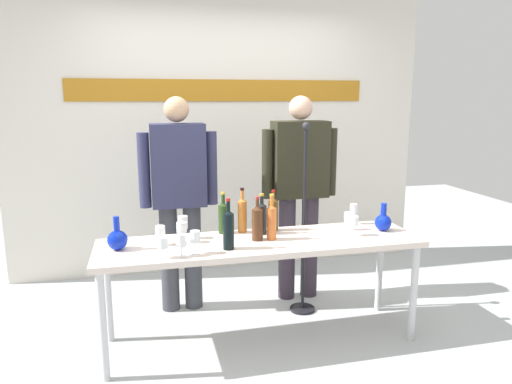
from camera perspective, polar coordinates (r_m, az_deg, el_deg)
The scene contains 24 objects.
ground_plane at distance 3.50m, azimuth 0.61°, elevation -17.43°, with size 10.00×10.00×0.00m, color #AFB5B8.
back_wall at distance 4.60m, azimuth -4.22°, elevation 9.08°, with size 4.00×0.11×3.00m.
display_table at distance 3.23m, azimuth 0.63°, elevation -6.94°, with size 2.18×0.59×0.73m.
decanter_blue_left at distance 3.12m, azimuth -16.40°, elevation -5.47°, with size 0.13×0.13×0.22m.
decanter_blue_right at distance 3.54m, azimuth 15.10°, elevation -3.46°, with size 0.12×0.12×0.20m.
presenter_left at distance 3.71m, azimuth -9.28°, elevation 0.05°, with size 0.60×0.22×1.69m.
presenter_right at distance 3.90m, azimuth 5.25°, elevation 0.92°, with size 0.64×0.22×1.70m.
wine_bottle_0 at distance 3.00m, azimuth -3.35°, elevation -4.38°, with size 0.07×0.07×0.33m.
wine_bottle_1 at distance 3.20m, azimuth 1.90°, elevation -3.45°, with size 0.06×0.06×0.32m.
wine_bottle_2 at distance 3.32m, azimuth 0.69°, elevation -3.02°, with size 0.07×0.07×0.29m.
wine_bottle_3 at distance 3.35m, azimuth -3.96°, elevation -2.94°, with size 0.07×0.07×0.30m.
wine_bottle_4 at distance 3.18m, azimuth 0.17°, elevation -3.63°, with size 0.08×0.08×0.30m.
wine_bottle_5 at distance 3.42m, azimuth 2.10°, elevation -2.54°, with size 0.07×0.07×0.30m.
wine_bottle_6 at distance 3.37m, azimuth -1.67°, elevation -2.63°, with size 0.06×0.06×0.32m.
wine_glass_left_0 at distance 2.89m, azimuth -11.22°, elevation -6.08°, with size 0.07×0.07×0.13m.
wine_glass_left_1 at distance 3.26m, azimuth -8.82°, elevation -3.68°, with size 0.07×0.07×0.16m.
wine_glass_left_2 at distance 2.94m, azimuth -7.37°, elevation -5.42°, with size 0.06×0.06×0.15m.
wine_glass_left_3 at distance 3.17m, azimuth -8.97°, elevation -4.29°, with size 0.07×0.07×0.14m.
wine_glass_left_4 at distance 3.14m, azimuth -11.49°, elevation -4.69°, with size 0.06×0.06×0.13m.
wine_glass_left_5 at distance 2.91m, azimuth -9.01°, elevation -5.87°, with size 0.06×0.06×0.14m.
wine_glass_right_0 at distance 3.66m, azimuth 11.71°, elevation -2.11°, with size 0.06×0.06×0.16m.
wine_glass_right_1 at distance 3.35m, azimuth 11.71°, elevation -3.47°, with size 0.07×0.07×0.14m.
wine_glass_right_2 at distance 3.49m, azimuth 11.09°, elevation -3.04°, with size 0.06×0.06×0.13m.
microphone_stand at distance 3.75m, azimuth 5.76°, elevation -7.05°, with size 0.20×0.20×1.50m.
Camera 1 is at (-0.76, -2.97, 1.69)m, focal length 33.11 mm.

